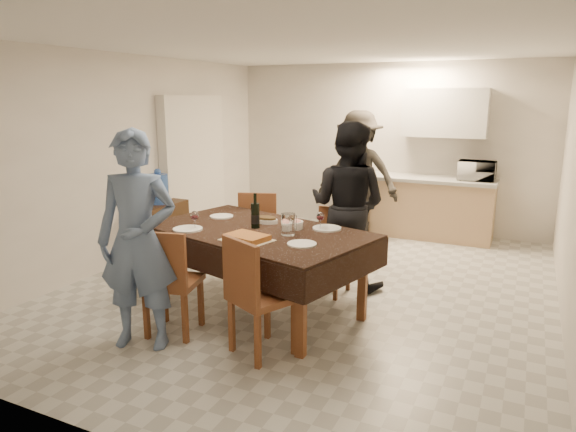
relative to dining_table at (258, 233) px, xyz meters
The scene contains 32 objects.
floor 1.19m from the dining_table, 75.43° to the left, with size 5.00×6.00×0.02m, color #BBBCB7.
ceiling 2.01m from the dining_table, 75.43° to the left, with size 5.00×6.00×0.02m, color white.
wall_back 3.89m from the dining_table, 86.70° to the left, with size 5.00×0.02×2.60m, color beige.
wall_front 2.21m from the dining_table, 84.08° to the right, with size 5.00×0.02×2.60m, color beige.
wall_left 2.49m from the dining_table, 159.41° to the left, with size 0.02×6.00×2.60m, color beige.
stub_partition 3.02m from the dining_table, 136.91° to the left, with size 0.15×1.40×2.10m, color silver.
kitchen_base_cabinet 3.65m from the dining_table, 76.90° to the left, with size 2.20×0.60×0.86m, color tan.
kitchen_worktop 3.63m from the dining_table, 76.90° to the left, with size 2.24×0.64×0.05m, color #A8A8A4.
upper_cabinet 3.99m from the dining_table, 73.02° to the left, with size 1.20×0.34×0.70m, color silver.
dining_table is the anchor object (origin of this frame).
chair_near_left 0.98m from the dining_table, 118.09° to the right, with size 0.53×0.54×0.53m.
chair_near_right 0.97m from the dining_table, 61.97° to the right, with size 0.61×0.63×0.54m.
chair_far_left 0.82m from the dining_table, 124.44° to the left, with size 0.57×0.58×0.53m.
chair_far_right 0.84m from the dining_table, 55.87° to the left, with size 0.44×0.44×0.49m.
console 2.36m from the dining_table, 152.69° to the left, with size 0.38×0.77×0.71m, color #312110.
water_jug 2.32m from the dining_table, 152.69° to the left, with size 0.26×0.26×0.39m, color blue.
wine_bottle 0.22m from the dining_table, 135.00° to the left, with size 0.09×0.09×0.34m, color black, non-canonical shape.
water_pitcher 0.38m from the dining_table, ahead, with size 0.13×0.13×0.20m, color white.
savoury_tart 0.40m from the dining_table, 75.26° to the right, with size 0.43×0.32×0.05m, color #A86E31.
salad_bowl 0.36m from the dining_table, 30.96° to the left, with size 0.19×0.19×0.07m, color white.
mushroom_dish 0.29m from the dining_table, 100.12° to the left, with size 0.22×0.22×0.04m, color white.
wine_glass_a 0.62m from the dining_table, 155.56° to the right, with size 0.08×0.08×0.18m, color white, non-canonical shape.
wine_glass_b 0.62m from the dining_table, 24.44° to the left, with size 0.08×0.08×0.18m, color white, non-canonical shape.
wine_glass_c 0.38m from the dining_table, 123.69° to the left, with size 0.08×0.08×0.18m, color white, non-canonical shape.
plate_near_left 0.67m from the dining_table, 153.43° to the right, with size 0.28×0.28×0.02m, color white.
plate_near_right 0.67m from the dining_table, 26.57° to the right, with size 0.26×0.26×0.01m, color white.
plate_far_left 0.67m from the dining_table, 153.43° to the left, with size 0.25×0.25×0.01m, color white.
plate_far_right 0.67m from the dining_table, 26.57° to the left, with size 0.28×0.28×0.02m, color white.
microwave 3.91m from the dining_table, 65.08° to the left, with size 0.50×0.34×0.28m, color silver.
person_near 1.19m from the dining_table, 117.65° to the right, with size 0.67×0.44×1.84m, color #5D76A4.
person_far 1.19m from the dining_table, 62.35° to the left, with size 0.89×0.69×1.83m, color black.
person_kitchen 3.09m from the dining_table, 89.58° to the left, with size 1.22×0.70×1.89m, color black.
Camera 1 is at (2.09, -5.05, 2.08)m, focal length 32.00 mm.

